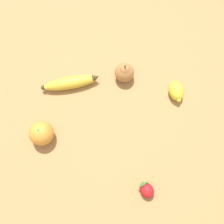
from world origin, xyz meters
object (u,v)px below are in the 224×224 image
object	(u,v)px
orange	(41,133)
pear	(124,72)
banana	(71,83)
lemon	(176,91)
strawberry	(146,189)

from	to	relation	value
orange	pear	distance (m)	0.35
banana	orange	distance (m)	0.20
pear	orange	bearing A→B (deg)	166.88
orange	lemon	size ratio (longest dim) A/B	0.92
orange	banana	bearing A→B (deg)	14.01
strawberry	pear	bearing A→B (deg)	-22.63
pear	strawberry	distance (m)	0.40
banana	pear	size ratio (longest dim) A/B	2.04
strawberry	orange	bearing A→B (deg)	31.03
orange	pear	world-z (taller)	pear
banana	pear	xyz separation A→B (m)	(0.14, -0.13, 0.02)
banana	lemon	size ratio (longest dim) A/B	2.03
orange	pear	bearing A→B (deg)	-13.12
banana	pear	world-z (taller)	pear
lemon	orange	bearing A→B (deg)	146.66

